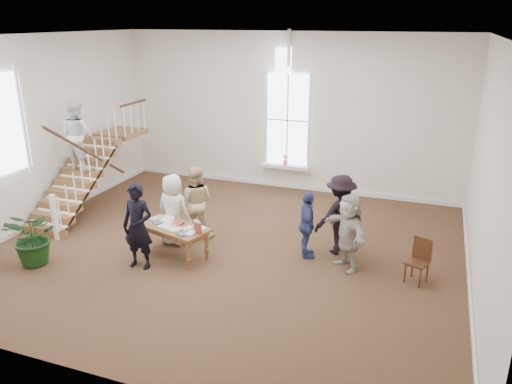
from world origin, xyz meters
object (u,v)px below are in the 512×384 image
at_px(police_officer, 138,226).
at_px(woman_cluster_b, 340,215).
at_px(elderly_woman, 173,210).
at_px(woman_cluster_a, 307,225).
at_px(library_table, 175,230).
at_px(side_chair, 419,258).
at_px(floor_plant, 34,238).
at_px(woman_cluster_c, 348,232).
at_px(person_yellow, 196,202).

height_order(police_officer, woman_cluster_b, police_officer).
distance_m(elderly_woman, woman_cluster_a, 2.99).
height_order(police_officer, elderly_woman, police_officer).
distance_m(elderly_woman, woman_cluster_b, 3.66).
height_order(elderly_woman, woman_cluster_b, woman_cluster_b).
bearing_deg(library_table, side_chair, 23.81).
distance_m(library_table, floor_plant, 2.83).
xyz_separation_m(woman_cluster_a, woman_cluster_c, (0.90, -0.20, 0.07)).
height_order(woman_cluster_a, woman_cluster_c, woman_cluster_c).
bearing_deg(woman_cluster_a, woman_cluster_c, -122.89).
distance_m(person_yellow, woman_cluster_b, 3.28).
relative_size(police_officer, floor_plant, 1.49).
bearing_deg(woman_cluster_c, elderly_woman, -129.32).
bearing_deg(woman_cluster_a, library_table, 89.65).
relative_size(elderly_woman, side_chair, 1.85).
bearing_deg(side_chair, woman_cluster_b, 179.76).
height_order(police_officer, side_chair, police_officer).
xyz_separation_m(police_officer, woman_cluster_b, (3.67, 2.05, -0.02)).
height_order(library_table, elderly_woman, elderly_woman).
relative_size(police_officer, woman_cluster_b, 1.02).
bearing_deg(woman_cluster_a, floor_plant, 93.29).
bearing_deg(woman_cluster_c, floor_plant, -112.85).
distance_m(woman_cluster_c, side_chair, 1.43).
distance_m(library_table, woman_cluster_b, 3.52).
bearing_deg(woman_cluster_b, woman_cluster_c, 71.75).
bearing_deg(woman_cluster_b, floor_plant, -17.82).
xyz_separation_m(woman_cluster_b, side_chair, (1.69, -0.71, -0.40)).
xyz_separation_m(library_table, floor_plant, (-2.52, -1.30, -0.02)).
bearing_deg(side_chair, floor_plant, -142.57).
bearing_deg(person_yellow, library_table, 79.64).
bearing_deg(woman_cluster_c, police_officer, -112.13).
height_order(woman_cluster_b, woman_cluster_c, woman_cluster_b).
relative_size(woman_cluster_a, woman_cluster_c, 0.91).
relative_size(library_table, woman_cluster_a, 1.12).
relative_size(person_yellow, woman_cluster_a, 1.17).
distance_m(police_officer, person_yellow, 1.80).
height_order(police_officer, floor_plant, police_officer).
bearing_deg(police_officer, elderly_woman, 83.78).
bearing_deg(police_officer, library_table, 53.53).
bearing_deg(woman_cluster_c, woman_cluster_b, 163.18).
bearing_deg(side_chair, elderly_woman, -156.53).
bearing_deg(person_yellow, floor_plant, 31.10).
distance_m(police_officer, elderly_woman, 1.26).
distance_m(woman_cluster_b, woman_cluster_c, 0.72).
xyz_separation_m(library_table, side_chair, (4.91, 0.70, -0.14)).
bearing_deg(side_chair, police_officer, -143.48).
height_order(police_officer, person_yellow, police_officer).
relative_size(police_officer, side_chair, 2.04).
bearing_deg(woman_cluster_b, police_officer, -13.79).
distance_m(woman_cluster_a, floor_plant, 5.61).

